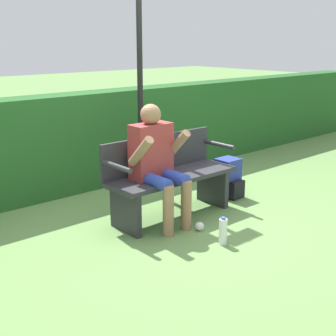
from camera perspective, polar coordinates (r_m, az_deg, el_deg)
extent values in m
plane|color=#668E4C|center=(5.18, 0.52, -5.91)|extent=(40.00, 40.00, 0.00)
cube|color=#235623|center=(6.20, -9.04, 3.47)|extent=(12.00, 0.43, 1.23)
cube|color=#2D2D33|center=(5.03, 0.54, -1.00)|extent=(1.50, 0.51, 0.05)
cube|color=#2D2D33|center=(5.15, -1.20, 1.90)|extent=(1.50, 0.04, 0.39)
cube|color=#2D2D33|center=(4.73, -5.21, -5.25)|extent=(0.06, 0.46, 0.44)
cube|color=#2D2D33|center=(5.52, 5.43, -2.18)|extent=(0.06, 0.46, 0.44)
cylinder|color=#2D2D33|center=(4.53, -6.33, 0.21)|extent=(0.05, 0.46, 0.05)
cylinder|color=#2D2D33|center=(5.46, 6.25, 2.88)|extent=(0.05, 0.46, 0.05)
cube|color=#993333|center=(4.83, -2.09, 2.08)|extent=(0.44, 0.22, 0.57)
sphere|color=#997051|center=(4.75, -2.13, 6.55)|extent=(0.21, 0.21, 0.21)
cylinder|color=#2D47B7|center=(4.67, -1.62, -1.62)|extent=(0.13, 0.41, 0.13)
cylinder|color=#2D47B7|center=(4.82, 0.59, -1.07)|extent=(0.13, 0.41, 0.13)
cylinder|color=#997051|center=(4.61, 0.04, -5.27)|extent=(0.11, 0.11, 0.52)
cylinder|color=#997051|center=(4.76, 2.23, -4.59)|extent=(0.11, 0.11, 0.52)
cylinder|color=#997051|center=(4.56, -3.34, 2.03)|extent=(0.09, 0.35, 0.35)
cylinder|color=#997051|center=(4.87, 1.16, 2.91)|extent=(0.09, 0.35, 0.35)
cube|color=#283893|center=(5.82, 7.27, -1.13)|extent=(0.26, 0.24, 0.48)
cube|color=black|center=(5.75, 8.41, -2.63)|extent=(0.20, 0.08, 0.21)
cylinder|color=white|center=(4.50, 6.71, -7.72)|extent=(0.08, 0.08, 0.25)
cylinder|color=#2D66B2|center=(4.45, 6.77, -6.10)|extent=(0.04, 0.04, 0.02)
cylinder|color=black|center=(5.85, -3.44, 11.05)|extent=(0.07, 0.07, 2.87)
sphere|color=silver|center=(4.81, 3.88, -7.11)|extent=(0.09, 0.09, 0.09)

